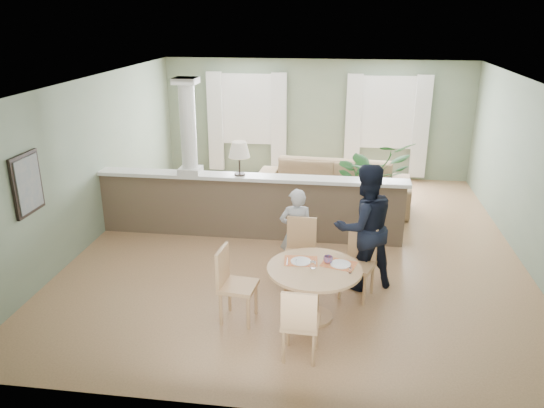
# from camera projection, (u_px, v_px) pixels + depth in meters

# --- Properties ---
(ground) EXTENTS (8.00, 8.00, 0.00)m
(ground) POSITION_uv_depth(u_px,v_px,m) (300.00, 244.00, 8.94)
(ground) COLOR tan
(ground) RESTS_ON ground
(room_shell) EXTENTS (7.02, 8.02, 2.71)m
(room_shell) POSITION_uv_depth(u_px,v_px,m) (303.00, 130.00, 8.91)
(room_shell) COLOR gray
(room_shell) RESTS_ON ground
(pony_wall) EXTENTS (5.32, 0.38, 2.70)m
(pony_wall) POSITION_uv_depth(u_px,v_px,m) (244.00, 198.00, 9.01)
(pony_wall) COLOR brown
(pony_wall) RESTS_ON ground
(sofa) EXTENTS (3.09, 1.38, 0.88)m
(sofa) POSITION_uv_depth(u_px,v_px,m) (332.00, 186.00, 10.47)
(sofa) COLOR #927050
(sofa) RESTS_ON ground
(houseplant) EXTENTS (1.81, 1.73, 1.55)m
(houseplant) POSITION_uv_depth(u_px,v_px,m) (370.00, 181.00, 9.69)
(houseplant) COLOR #245C25
(houseplant) RESTS_ON ground
(dining_table) EXTENTS (1.18, 1.18, 0.81)m
(dining_table) POSITION_uv_depth(u_px,v_px,m) (315.00, 278.00, 6.60)
(dining_table) COLOR tan
(dining_table) RESTS_ON ground
(chair_far_boy) EXTENTS (0.45, 0.45, 0.97)m
(chair_far_boy) POSITION_uv_depth(u_px,v_px,m) (301.00, 249.00, 7.48)
(chair_far_boy) COLOR tan
(chair_far_boy) RESTS_ON ground
(chair_far_man) EXTENTS (0.55, 0.55, 0.95)m
(chair_far_man) POSITION_uv_depth(u_px,v_px,m) (359.00, 259.00, 7.20)
(chair_far_man) COLOR tan
(chair_far_man) RESTS_ON ground
(chair_near) EXTENTS (0.42, 0.42, 0.91)m
(chair_near) POSITION_uv_depth(u_px,v_px,m) (300.00, 321.00, 5.81)
(chair_near) COLOR tan
(chair_near) RESTS_ON ground
(chair_side) EXTENTS (0.48, 0.48, 0.97)m
(chair_side) POSITION_uv_depth(u_px,v_px,m) (232.00, 281.00, 6.59)
(chair_side) COLOR tan
(chair_side) RESTS_ON ground
(child_person) EXTENTS (0.53, 0.40, 1.33)m
(child_person) POSITION_uv_depth(u_px,v_px,m) (296.00, 232.00, 7.72)
(child_person) COLOR #A9A9AE
(child_person) RESTS_ON ground
(man_person) EXTENTS (1.08, 0.98, 1.80)m
(man_person) POSITION_uv_depth(u_px,v_px,m) (364.00, 227.00, 7.29)
(man_person) COLOR black
(man_person) RESTS_ON ground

